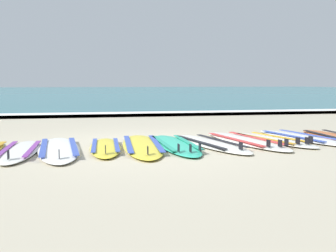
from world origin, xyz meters
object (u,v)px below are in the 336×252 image
(surfboard_8, at_px, (272,140))
(surfboard_6, at_px, (210,143))
(surfboard_5, at_px, (175,145))
(surfboard_3, at_px, (105,147))
(surfboard_4, at_px, (142,146))
(surfboard_7, at_px, (245,141))
(surfboard_2, at_px, (59,149))
(surfboard_1, at_px, (20,151))
(surfboard_9, at_px, (300,137))

(surfboard_8, bearing_deg, surfboard_6, -169.67)
(surfboard_8, bearing_deg, surfboard_5, -172.52)
(surfboard_6, bearing_deg, surfboard_3, -178.13)
(surfboard_4, distance_m, surfboard_6, 1.14)
(surfboard_5, distance_m, surfboard_7, 1.31)
(surfboard_2, relative_size, surfboard_5, 1.08)
(surfboard_3, distance_m, surfboard_6, 1.73)
(surfboard_3, bearing_deg, surfboard_8, 5.35)
(surfboard_4, bearing_deg, surfboard_6, 0.35)
(surfboard_4, relative_size, surfboard_8, 1.18)
(surfboard_1, distance_m, surfboard_8, 4.20)
(surfboard_3, relative_size, surfboard_8, 0.90)
(surfboard_1, bearing_deg, surfboard_3, 5.52)
(surfboard_3, height_order, surfboard_5, same)
(surfboard_1, distance_m, surfboard_4, 1.86)
(surfboard_4, distance_m, surfboard_5, 0.54)
(surfboard_9, bearing_deg, surfboard_2, -173.52)
(surfboard_2, relative_size, surfboard_6, 1.08)
(surfboard_7, bearing_deg, surfboard_3, -173.99)
(surfboard_3, xyz_separation_m, surfboard_9, (3.57, 0.46, -0.00))
(surfboard_7, bearing_deg, surfboard_8, 2.16)
(surfboard_9, bearing_deg, surfboard_5, -170.22)
(surfboard_1, distance_m, surfboard_6, 2.99)
(surfboard_6, xyz_separation_m, surfboard_9, (1.84, 0.40, -0.00))
(surfboard_1, distance_m, surfboard_9, 4.87)
(surfboard_6, xyz_separation_m, surfboard_7, (0.69, 0.20, 0.00))
(surfboard_1, xyz_separation_m, surfboard_7, (3.68, 0.38, 0.00))
(surfboard_5, height_order, surfboard_6, same)
(surfboard_6, bearing_deg, surfboard_5, -178.28)
(surfboard_3, xyz_separation_m, surfboard_8, (2.92, 0.27, 0.00))
(surfboard_7, bearing_deg, surfboard_4, -173.59)
(surfboard_5, xyz_separation_m, surfboard_8, (1.79, 0.24, 0.00))
(surfboard_7, bearing_deg, surfboard_6, -163.98)
(surfboard_1, height_order, surfboard_7, same)
(surfboard_4, bearing_deg, surfboard_1, -174.72)
(surfboard_4, bearing_deg, surfboard_2, -176.67)
(surfboard_5, bearing_deg, surfboard_1, -176.17)
(surfboard_5, bearing_deg, surfboard_8, 7.48)
(surfboard_5, relative_size, surfboard_9, 0.97)
(surfboard_1, relative_size, surfboard_8, 0.97)
(surfboard_1, height_order, surfboard_6, same)
(surfboard_7, bearing_deg, surfboard_1, -174.16)
(surfboard_2, distance_m, surfboard_7, 3.14)
(surfboard_2, relative_size, surfboard_8, 1.17)
(surfboard_2, distance_m, surfboard_9, 4.30)
(surfboard_5, xyz_separation_m, surfboard_7, (1.29, 0.22, -0.00))
(surfboard_5, bearing_deg, surfboard_6, 1.72)
(surfboard_6, bearing_deg, surfboard_9, 12.33)
(surfboard_2, distance_m, surfboard_4, 1.30)
(surfboard_2, bearing_deg, surfboard_7, 5.13)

